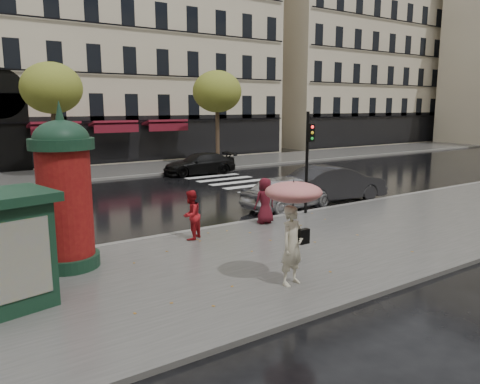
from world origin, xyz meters
TOP-DOWN VIEW (x-y plane):
  - ground at (0.00, 0.00)m, footprint 160.00×160.00m
  - near_sidewalk at (0.00, -0.50)m, footprint 90.00×7.00m
  - far_sidewalk at (0.00, 19.00)m, footprint 90.00×6.00m
  - near_kerb at (0.00, 3.00)m, footprint 90.00×0.25m
  - far_kerb at (0.00, 16.00)m, footprint 90.00×0.25m
  - zebra_crossing at (6.00, 9.60)m, footprint 3.60×11.75m
  - bldg_far_corner at (6.00, 30.00)m, footprint 26.00×14.00m
  - bldg_far_right at (34.00, 30.00)m, footprint 24.00×14.00m
  - tree_far_left at (-2.00, 18.00)m, footprint 3.40×3.40m
  - tree_far_right at (9.00, 18.00)m, footprint 3.40×3.40m
  - woman_umbrella at (-1.74, -2.52)m, footprint 1.29×1.29m
  - woman_red at (-1.85, 2.08)m, footprint 0.94×0.89m
  - man_burgundy at (1.26, 2.40)m, footprint 0.83×0.58m
  - morris_column at (-5.64, 1.63)m, footprint 1.56×1.56m
  - traffic_light at (3.54, 2.73)m, footprint 0.26×0.37m
  - newsstand at (-7.38, -0.19)m, footprint 2.27×2.03m
  - car_silver at (3.84, 4.20)m, footprint 4.29×1.96m
  - car_darkgrey at (6.52, 4.20)m, footprint 4.98×2.18m
  - car_black at (5.75, 14.91)m, footprint 4.72×2.29m

SIDE VIEW (x-z plane):
  - ground at x=0.00m, z-range 0.00..0.00m
  - zebra_crossing at x=6.00m, z-range 0.00..0.01m
  - near_sidewalk at x=0.00m, z-range 0.00..0.12m
  - far_sidewalk at x=0.00m, z-range 0.00..0.12m
  - near_kerb at x=0.00m, z-range 0.00..0.14m
  - far_kerb at x=0.00m, z-range 0.00..0.14m
  - car_black at x=5.75m, z-range 0.00..1.32m
  - car_silver at x=3.84m, z-range 0.00..1.43m
  - car_darkgrey at x=6.52m, z-range 0.00..1.59m
  - woman_red at x=-1.85m, z-range 0.12..1.65m
  - man_burgundy at x=1.26m, z-range 0.12..1.73m
  - newsstand at x=-7.38m, z-range 0.15..2.54m
  - woman_umbrella at x=-1.74m, z-range 0.51..2.99m
  - morris_column at x=-5.64m, z-range 0.03..4.24m
  - traffic_light at x=3.54m, z-range 0.53..4.39m
  - tree_far_left at x=-2.00m, z-range 1.85..8.49m
  - tree_far_right at x=9.00m, z-range 1.85..8.49m
  - bldg_far_corner at x=6.00m, z-range -0.14..22.76m
  - bldg_far_right at x=34.00m, z-range -0.14..22.76m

